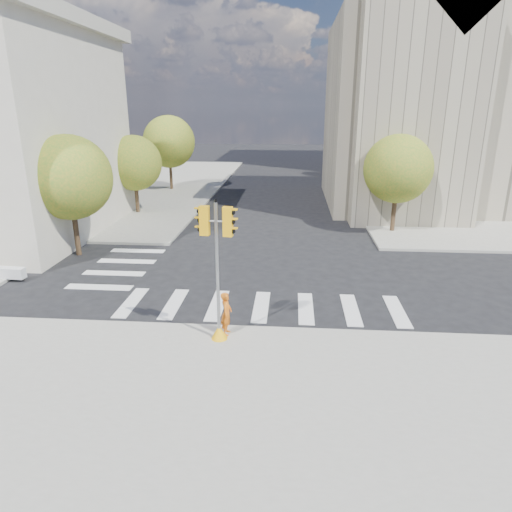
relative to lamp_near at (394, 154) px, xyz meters
The scene contains 16 objects.
ground 16.76m from the lamp_near, 119.74° to the right, with size 160.00×160.00×0.00m, color black.
sidewalk_near 26.63m from the lamp_near, 107.74° to the right, with size 30.00×14.00×0.15m, color gray.
sidewalk_far_right 17.56m from the lamp_near, 45.00° to the left, with size 28.00×40.00×0.15m, color gray.
sidewalk_far_left 30.79m from the lamp_near, 156.80° to the left, with size 28.00×40.00×0.15m, color gray.
civic_building 9.54m from the lamp_near, 34.00° to the left, with size 26.00×16.00×19.39m.
office_tower 32.99m from the lamp_near, 63.43° to the left, with size 20.00×18.00×30.00m, color #9EA0A3.
tree_lw_near 21.03m from the lamp_near, 151.61° to the right, with size 4.40×4.40×6.41m.
tree_lw_mid 18.52m from the lamp_near, behind, with size 4.00×4.00×5.77m.
tree_lw_far 21.03m from the lamp_near, 151.61° to the left, with size 4.80×4.80×6.95m.
tree_re_near 4.07m from the lamp_near, 97.13° to the right, with size 4.20×4.20×6.16m.
tree_re_mid 8.02m from the lamp_near, 93.58° to the left, with size 4.60×4.60×6.66m.
tree_re_far 20.02m from the lamp_near, 91.43° to the left, with size 4.00×4.00×5.88m.
lamp_near is the anchor object (origin of this frame).
lamp_far 14.00m from the lamp_near, 90.00° to the left, with size 0.35×0.18×8.11m.
traffic_signal 21.32m from the lamp_near, 116.14° to the right, with size 1.08×0.56×4.86m.
photographer 21.09m from the lamp_near, 116.06° to the right, with size 0.57×0.37×1.56m, color orange.
Camera 1 is at (1.02, -18.87, 7.76)m, focal length 32.00 mm.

